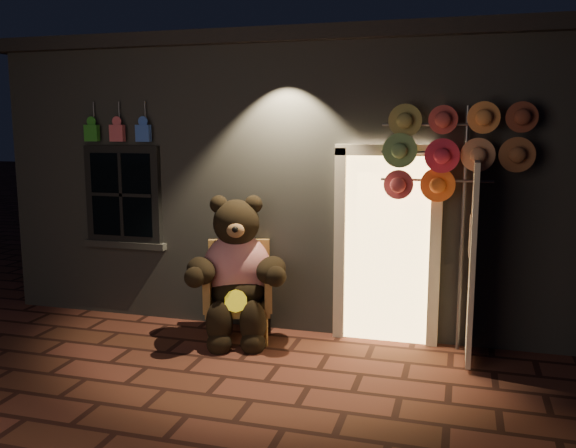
% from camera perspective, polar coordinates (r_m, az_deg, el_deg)
% --- Properties ---
extents(ground, '(60.00, 60.00, 0.00)m').
position_cam_1_polar(ground, '(6.07, -5.95, -14.01)').
color(ground, brown).
rests_on(ground, ground).
extents(shop_building, '(7.30, 5.95, 3.51)m').
position_cam_1_polar(shop_building, '(9.42, 3.00, 5.18)').
color(shop_building, slate).
rests_on(shop_building, ground).
extents(wicker_armchair, '(0.90, 0.86, 1.08)m').
position_cam_1_polar(wicker_armchair, '(7.01, -4.62, -6.14)').
color(wicker_armchair, '#9E743D').
rests_on(wicker_armchair, ground).
extents(teddy_bear, '(1.16, 1.07, 1.68)m').
position_cam_1_polar(teddy_bear, '(6.82, -4.82, -4.46)').
color(teddy_bear, red).
rests_on(teddy_bear, ground).
extents(hat_rack, '(1.53, 0.22, 2.61)m').
position_cam_1_polar(hat_rack, '(6.45, 15.06, 6.71)').
color(hat_rack, '#59595E').
rests_on(hat_rack, ground).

